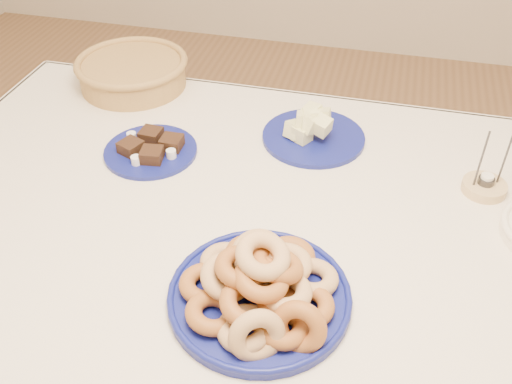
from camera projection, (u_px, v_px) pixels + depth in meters
dining_table at (261, 247)px, 1.33m from camera, size 1.71×1.11×0.75m
donut_platter at (261, 288)px, 1.04m from camera, size 0.44×0.44×0.16m
melon_plate at (312, 130)px, 1.47m from camera, size 0.29×0.29×0.09m
brownie_plate at (151, 149)px, 1.43m from camera, size 0.27×0.27×0.04m
wicker_basket at (132, 71)px, 1.68m from camera, size 0.43×0.43×0.09m
candle_holder at (485, 186)px, 1.31m from camera, size 0.13×0.13×0.17m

